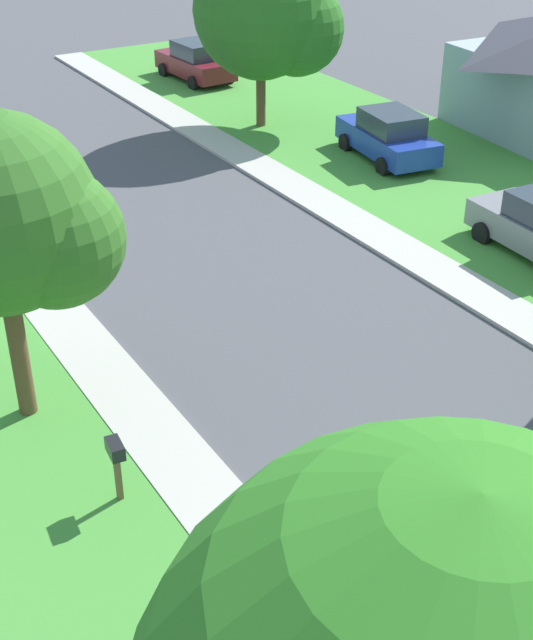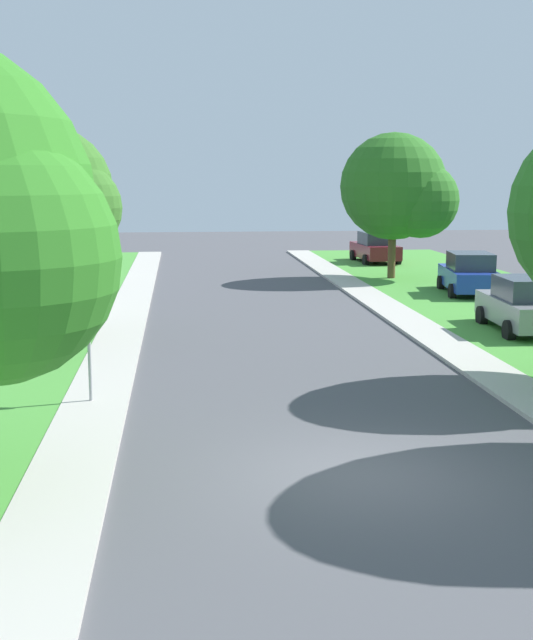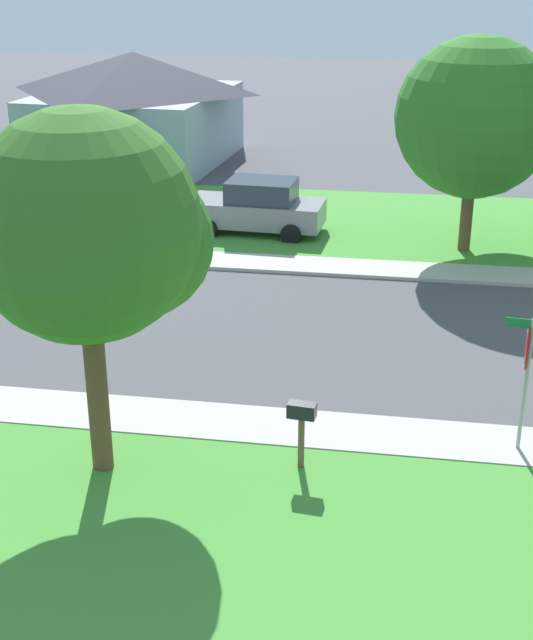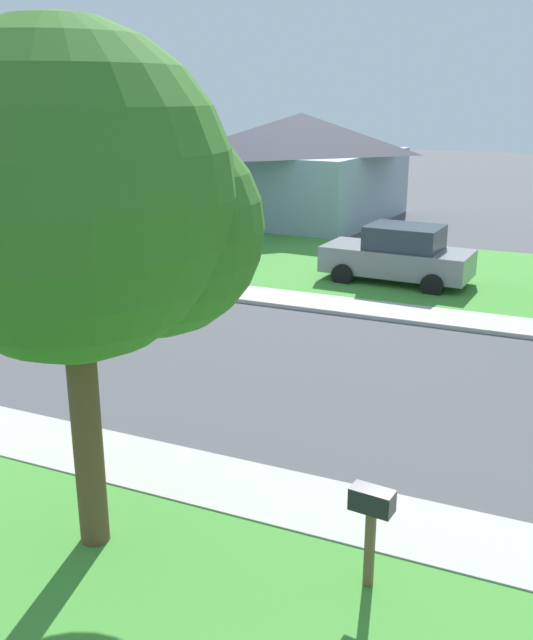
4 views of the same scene
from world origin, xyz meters
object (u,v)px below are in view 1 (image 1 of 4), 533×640
tree_sidewalk_mid (270,15)px  tree_across_left (11,221)px  stop_sign_far_corner (296,523)px  car_maroon_across_road (196,61)px  mailbox (116,456)px  car_blue_driveway_right (388,136)px

tree_sidewalk_mid → tree_across_left: bearing=-135.6°
stop_sign_far_corner → car_maroon_across_road: bearing=65.3°
mailbox → tree_across_left: bearing=95.9°
car_blue_driveway_right → tree_across_left: 17.60m
car_maroon_across_road → tree_sidewalk_mid: tree_sidewalk_mid is taller
stop_sign_far_corner → car_maroon_across_road: size_ratio=0.63×
car_maroon_across_road → tree_sidewalk_mid: 8.10m
car_maroon_across_road → car_blue_driveway_right: 12.67m
car_maroon_across_road → mailbox: (-14.00, -24.01, 0.14)m
stop_sign_far_corner → mailbox: stop_sign_far_corner is taller
tree_sidewalk_mid → mailbox: bearing=-128.7°
tree_sidewalk_mid → stop_sign_far_corner: bearing=-120.7°
car_maroon_across_road → tree_sidewalk_mid: (-0.65, -7.37, 3.30)m
stop_sign_far_corner → car_blue_driveway_right: size_ratio=0.61×
stop_sign_far_corner → tree_sidewalk_mid: (12.12, 20.38, 2.29)m
car_blue_driveway_right → tree_sidewalk_mid: size_ratio=0.66×
tree_sidewalk_mid → tree_across_left: 19.15m
tree_sidewalk_mid → tree_across_left: size_ratio=1.09×
stop_sign_far_corner → mailbox: size_ratio=2.11×
car_blue_driveway_right → tree_across_left: bearing=-151.9°
tree_sidewalk_mid → mailbox: (-13.35, -16.64, -3.16)m
stop_sign_far_corner → car_maroon_across_road: stop_sign_far_corner is taller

